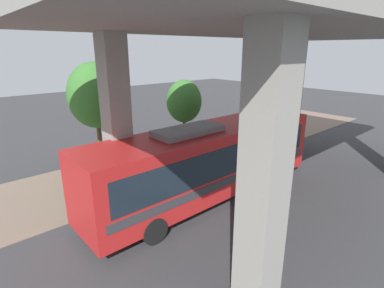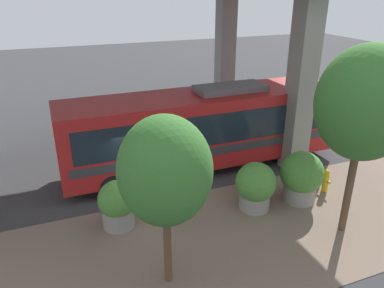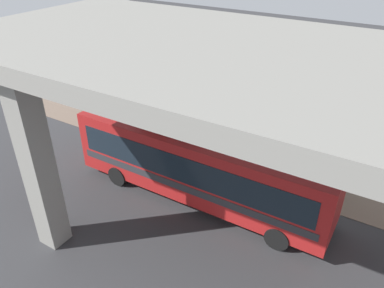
{
  "view_description": "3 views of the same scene",
  "coord_description": "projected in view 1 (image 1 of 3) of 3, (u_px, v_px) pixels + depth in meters",
  "views": [
    {
      "loc": [
        11.11,
        -11.86,
        6.67
      ],
      "look_at": [
        -0.28,
        -1.83,
        1.85
      ],
      "focal_mm": 28.0,
      "sensor_mm": 36.0,
      "label": 1
    },
    {
      "loc": [
        -11.72,
        3.1,
        7.55
      ],
      "look_at": [
        0.51,
        -1.72,
        1.87
      ],
      "focal_mm": 35.0,
      "sensor_mm": 36.0,
      "label": 2
    },
    {
      "loc": [
        14.2,
        4.07,
        11.07
      ],
      "look_at": [
        1.34,
        -3.73,
        2.25
      ],
      "focal_mm": 35.0,
      "sensor_mm": 36.0,
      "label": 3
    }
  ],
  "objects": [
    {
      "name": "overpass",
      "position": [
        293.0,
        43.0,
        12.48
      ],
      "size": [
        9.4,
        20.96,
        7.89
      ],
      "color": "gray",
      "rests_on": "ground"
    },
    {
      "name": "planter_middle",
      "position": [
        155.0,
        159.0,
        16.39
      ],
      "size": [
        1.45,
        1.45,
        1.8
      ],
      "color": "gray",
      "rests_on": "ground"
    },
    {
      "name": "bus",
      "position": [
        209.0,
        158.0,
        13.58
      ],
      "size": [
        2.8,
        12.04,
        3.58
      ],
      "color": "#B21E1E",
      "rests_on": "ground"
    },
    {
      "name": "planter_extra",
      "position": [
        123.0,
        165.0,
        15.29
      ],
      "size": [
        1.58,
        1.58,
        1.96
      ],
      "color": "gray",
      "rests_on": "ground"
    },
    {
      "name": "ground_plane",
      "position": [
        219.0,
        169.0,
        17.44
      ],
      "size": [
        80.0,
        80.0,
        0.0
      ],
      "primitive_type": "plane",
      "color": "#38383A",
      "rests_on": "ground"
    },
    {
      "name": "street_tree_near",
      "position": [
        95.0,
        96.0,
        15.61
      ],
      "size": [
        2.86,
        2.86,
        6.09
      ],
      "color": "brown",
      "rests_on": "ground"
    },
    {
      "name": "planter_back",
      "position": [
        224.0,
        146.0,
        18.88
      ],
      "size": [
        1.28,
        1.28,
        1.67
      ],
      "color": "gray",
      "rests_on": "ground"
    },
    {
      "name": "street_tree_far",
      "position": [
        184.0,
        101.0,
        19.79
      ],
      "size": [
        2.34,
        2.34,
        4.79
      ],
      "color": "brown",
      "rests_on": "ground"
    },
    {
      "name": "planter_front",
      "position": [
        205.0,
        153.0,
        17.61
      ],
      "size": [
        1.2,
        1.2,
        1.7
      ],
      "color": "gray",
      "rests_on": "ground"
    },
    {
      "name": "sidewalk_strip",
      "position": [
        185.0,
        156.0,
        19.58
      ],
      "size": [
        6.0,
        40.0,
        0.02
      ],
      "color": "#7A6656",
      "rests_on": "ground"
    },
    {
      "name": "fire_hydrant",
      "position": [
        101.0,
        183.0,
        14.51
      ],
      "size": [
        0.48,
        0.23,
        0.96
      ],
      "color": "gold",
      "rests_on": "ground"
    }
  ]
}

